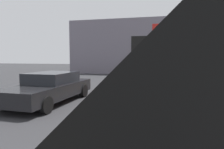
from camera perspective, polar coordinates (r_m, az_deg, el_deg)
name	(u,v)px	position (r m, az deg, el deg)	size (l,w,h in m)	color
arrow_board_trailer	(158,112)	(6.28, 12.64, -10.05)	(1.60, 1.85, 2.70)	orange
box_truck	(178,61)	(12.53, 18.07, 3.69)	(2.81, 7.79, 3.51)	black
pickup_car	(50,87)	(9.82, -16.89, -3.47)	(2.23, 5.15, 1.38)	black
highway_guide_sign	(195,41)	(17.98, 22.07, 8.77)	(2.79, 0.18, 5.00)	gray
far_building_block	(147,48)	(28.70, 9.69, 7.35)	(19.06, 8.46, 6.74)	slate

